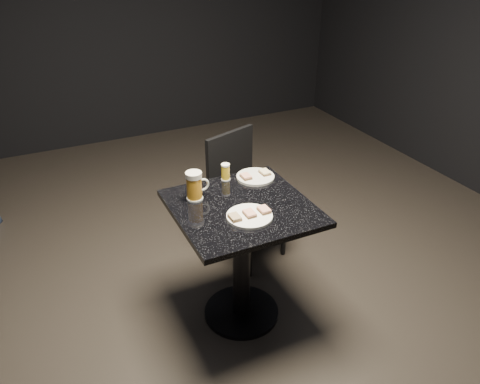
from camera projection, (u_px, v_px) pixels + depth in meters
name	position (u px, v px, depth m)	size (l,w,h in m)	color
floor	(241.00, 313.00, 2.80)	(6.00, 6.00, 0.00)	black
plate_large	(249.00, 216.00, 2.32)	(0.23, 0.23, 0.01)	white
plate_small	(255.00, 177.00, 2.70)	(0.22, 0.22, 0.01)	silver
table	(242.00, 244.00, 2.55)	(0.70, 0.70, 0.75)	black
beer_mug	(195.00, 186.00, 2.45)	(0.13, 0.09, 0.16)	silver
beer_tumbler	(226.00, 172.00, 2.66)	(0.05, 0.05, 0.10)	silver
chair	(242.00, 189.00, 3.11)	(0.51, 0.51, 0.87)	black
canapes_on_plate_large	(250.00, 213.00, 2.32)	(0.21, 0.07, 0.02)	#4C3521
canapes_on_plate_small	(255.00, 174.00, 2.69)	(0.17, 0.07, 0.02)	#4C3521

